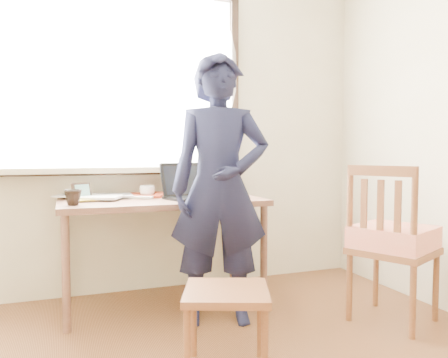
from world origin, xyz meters
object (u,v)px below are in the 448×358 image
object	(u,v)px
laptop	(190,190)
side_chair	(392,240)
mug_white	(147,191)
work_chair	(226,302)
desk	(162,210)
person	(220,189)
mug_dark	(73,197)

from	to	relation	value
laptop	side_chair	world-z (taller)	laptop
mug_white	work_chair	size ratio (longest dim) A/B	0.21
mug_white	side_chair	size ratio (longest dim) A/B	0.11
desk	laptop	bearing A→B (deg)	-9.12
mug_white	desk	bearing A→B (deg)	-62.11
work_chair	person	world-z (taller)	person
work_chair	person	size ratio (longest dim) A/B	0.30
mug_white	side_chair	bearing A→B (deg)	-35.63
desk	mug_white	bearing A→B (deg)	117.89
mug_white	person	distance (m)	0.67
desk	laptop	size ratio (longest dim) A/B	3.15
desk	work_chair	bearing A→B (deg)	-85.84
desk	work_chair	world-z (taller)	desk
mug_dark	mug_white	bearing A→B (deg)	32.17
mug_dark	work_chair	bearing A→B (deg)	-52.99
laptop	work_chair	size ratio (longest dim) A/B	0.86
mug_dark	side_chair	size ratio (longest dim) A/B	0.11
work_chair	desk	bearing A→B (deg)	94.16
laptop	mug_white	xyz separation A→B (m)	(-0.27, 0.18, -0.02)
person	mug_dark	bearing A→B (deg)	178.63
mug_dark	work_chair	distance (m)	1.19
mug_white	person	size ratio (longest dim) A/B	0.07
mug_white	work_chair	distance (m)	1.29
laptop	mug_white	world-z (taller)	laptop
mug_dark	work_chair	xyz separation A→B (m)	(0.66, -0.88, -0.44)
mug_dark	side_chair	bearing A→B (deg)	-19.11
laptop	mug_dark	bearing A→B (deg)	-169.47
person	work_chair	bearing A→B (deg)	-91.67
person	laptop	bearing A→B (deg)	116.38
laptop	work_chair	world-z (taller)	laptop
laptop	desk	bearing A→B (deg)	170.88
desk	work_chair	xyz separation A→B (m)	(0.08, -1.06, -0.32)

